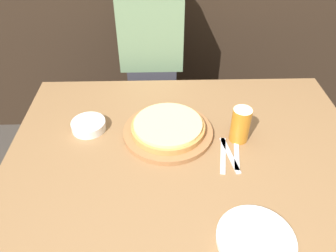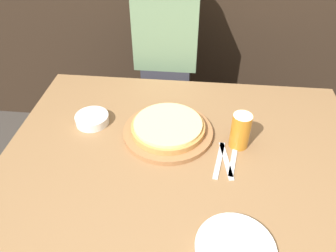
{
  "view_description": "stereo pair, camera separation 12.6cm",
  "coord_description": "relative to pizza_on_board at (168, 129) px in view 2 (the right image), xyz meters",
  "views": [
    {
      "loc": [
        -0.09,
        -0.86,
        1.55
      ],
      "look_at": [
        -0.07,
        0.12,
        0.74
      ],
      "focal_mm": 35.0,
      "sensor_mm": 36.0,
      "label": 1
    },
    {
      "loc": [
        0.03,
        -0.86,
        1.55
      ],
      "look_at": [
        -0.07,
        0.12,
        0.74
      ],
      "focal_mm": 35.0,
      "sensor_mm": 36.0,
      "label": 2
    }
  ],
  "objects": [
    {
      "name": "dinner_plate",
      "position": [
        0.24,
        -0.47,
        -0.02
      ],
      "size": [
        0.22,
        0.22,
        0.02
      ],
      "color": "silver",
      "rests_on": "dining_table"
    },
    {
      "name": "diner_person",
      "position": [
        -0.07,
        0.62,
        -0.08
      ],
      "size": [
        0.32,
        0.2,
        1.3
      ],
      "color": "#33333D",
      "rests_on": "ground_plane"
    },
    {
      "name": "dining_table",
      "position": [
        0.07,
        -0.12,
        -0.38
      ],
      "size": [
        1.34,
        1.04,
        0.7
      ],
      "color": "olive",
      "rests_on": "ground_plane"
    },
    {
      "name": "pizza_on_board",
      "position": [
        0.0,
        0.0,
        0.0
      ],
      "size": [
        0.35,
        0.35,
        0.06
      ],
      "color": "#99663D",
      "rests_on": "dining_table"
    },
    {
      "name": "dinner_knife",
      "position": [
        0.22,
        -0.13,
        -0.02
      ],
      "size": [
        0.05,
        0.19,
        0.0
      ],
      "color": "silver",
      "rests_on": "dining_table"
    },
    {
      "name": "spoon",
      "position": [
        0.25,
        -0.13,
        -0.02
      ],
      "size": [
        0.04,
        0.16,
        0.0
      ],
      "color": "silver",
      "rests_on": "dining_table"
    },
    {
      "name": "fork",
      "position": [
        0.2,
        -0.13,
        -0.02
      ],
      "size": [
        0.05,
        0.19,
        0.0
      ],
      "color": "silver",
      "rests_on": "dining_table"
    },
    {
      "name": "side_bowl",
      "position": [
        -0.32,
        0.04,
        -0.01
      ],
      "size": [
        0.14,
        0.14,
        0.04
      ],
      "color": "silver",
      "rests_on": "dining_table"
    },
    {
      "name": "beer_glass",
      "position": [
        0.27,
        -0.04,
        0.05
      ],
      "size": [
        0.07,
        0.07,
        0.14
      ],
      "color": "#B7701E",
      "rests_on": "dining_table"
    }
  ]
}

